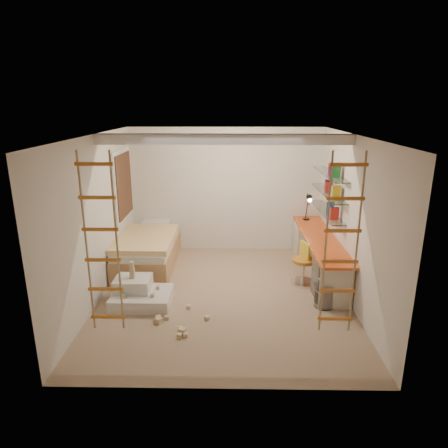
{
  "coord_description": "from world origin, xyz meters",
  "views": [
    {
      "loc": [
        0.11,
        -5.97,
        3.05
      ],
      "look_at": [
        0.0,
        0.3,
        1.15
      ],
      "focal_mm": 32.0,
      "sensor_mm": 36.0,
      "label": 1
    }
  ],
  "objects_px": {
    "bed": "(148,250)",
    "desk": "(318,255)",
    "swivel_chair": "(303,269)",
    "play_platform": "(139,294)"
  },
  "relations": [
    {
      "from": "bed",
      "to": "desk",
      "type": "bearing_deg",
      "value": -6.49
    },
    {
      "from": "desk",
      "to": "swivel_chair",
      "type": "bearing_deg",
      "value": -132.0
    },
    {
      "from": "desk",
      "to": "bed",
      "type": "relative_size",
      "value": 1.4
    },
    {
      "from": "swivel_chair",
      "to": "play_platform",
      "type": "xyz_separation_m",
      "value": [
        -2.71,
        -0.78,
        -0.12
      ]
    },
    {
      "from": "bed",
      "to": "play_platform",
      "type": "bearing_deg",
      "value": -84.28
    },
    {
      "from": "desk",
      "to": "swivel_chair",
      "type": "distance_m",
      "value": 0.51
    },
    {
      "from": "desk",
      "to": "bed",
      "type": "height_order",
      "value": "desk"
    },
    {
      "from": "bed",
      "to": "swivel_chair",
      "type": "distance_m",
      "value": 2.96
    },
    {
      "from": "desk",
      "to": "bed",
      "type": "distance_m",
      "value": 3.22
    },
    {
      "from": "desk",
      "to": "play_platform",
      "type": "relative_size",
      "value": 3.05
    }
  ]
}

